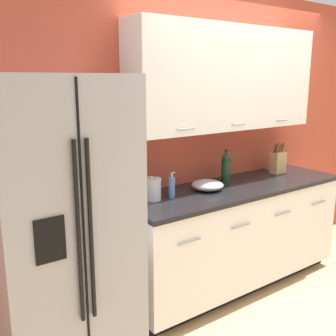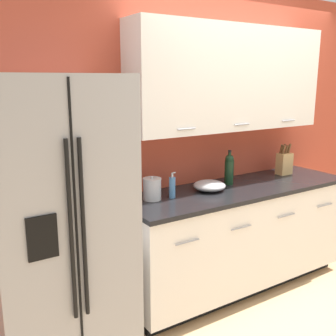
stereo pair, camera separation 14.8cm
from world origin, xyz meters
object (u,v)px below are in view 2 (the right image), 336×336
at_px(wine_bottle, 229,169).
at_px(mixing_bowl, 209,186).
at_px(steel_canister, 152,189).
at_px(knife_block, 284,163).
at_px(soap_dispenser, 172,187).
at_px(refrigerator, 57,225).

distance_m(wine_bottle, mixing_bowl, 0.29).
xyz_separation_m(steel_canister, mixing_bowl, (0.53, -0.03, -0.04)).
distance_m(knife_block, soap_dispenser, 1.33).
height_order(refrigerator, knife_block, refrigerator).
distance_m(refrigerator, steel_canister, 0.80).
distance_m(wine_bottle, soap_dispenser, 0.64).
height_order(steel_canister, mixing_bowl, steel_canister).
bearing_deg(soap_dispenser, knife_block, 2.70).
relative_size(steel_canister, mixing_bowl, 0.69).
height_order(wine_bottle, soap_dispenser, wine_bottle).
height_order(refrigerator, soap_dispenser, refrigerator).
bearing_deg(wine_bottle, knife_block, -0.41).
bearing_deg(wine_bottle, steel_canister, -177.98).
bearing_deg(soap_dispenser, refrigerator, -173.79).
distance_m(soap_dispenser, mixing_bowl, 0.37).
distance_m(refrigerator, wine_bottle, 1.59).
xyz_separation_m(knife_block, steel_canister, (-1.48, -0.02, -0.03)).
xyz_separation_m(refrigerator, wine_bottle, (1.57, 0.17, 0.14)).
xyz_separation_m(wine_bottle, mixing_bowl, (-0.26, -0.06, -0.10)).
distance_m(soap_dispenser, steel_canister, 0.16).
bearing_deg(soap_dispenser, steel_canister, 165.78).
xyz_separation_m(wine_bottle, steel_canister, (-0.79, -0.03, -0.05)).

